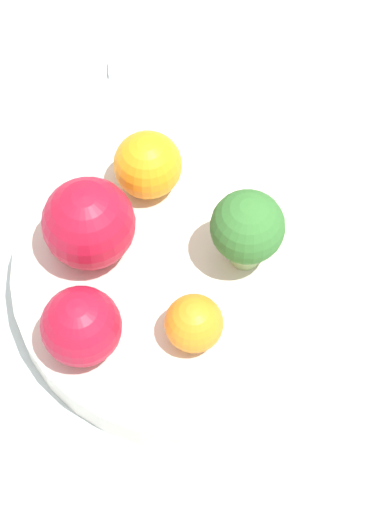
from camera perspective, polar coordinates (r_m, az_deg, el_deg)
ground_plane at (r=0.64m, az=0.00°, el=-2.62°), size 6.00×6.00×0.00m
table_surface at (r=0.63m, az=0.00°, el=-2.19°), size 1.20×1.20×0.02m
bowl at (r=0.61m, az=0.00°, el=-1.13°), size 0.25×0.25×0.03m
broccoli at (r=0.56m, az=3.79°, el=1.44°), size 0.05×0.05×0.06m
apple_red at (r=0.55m, az=-7.40°, el=-4.68°), size 0.05×0.05×0.05m
apple_green at (r=0.58m, az=-6.90°, el=2.17°), size 0.06×0.06×0.06m
orange_front at (r=0.61m, az=-2.97°, el=6.08°), size 0.05×0.05×0.05m
orange_back at (r=0.55m, az=0.12°, el=-4.52°), size 0.04×0.04×0.04m
spoon at (r=0.74m, az=-1.73°, el=12.46°), size 0.02×0.09×0.01m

